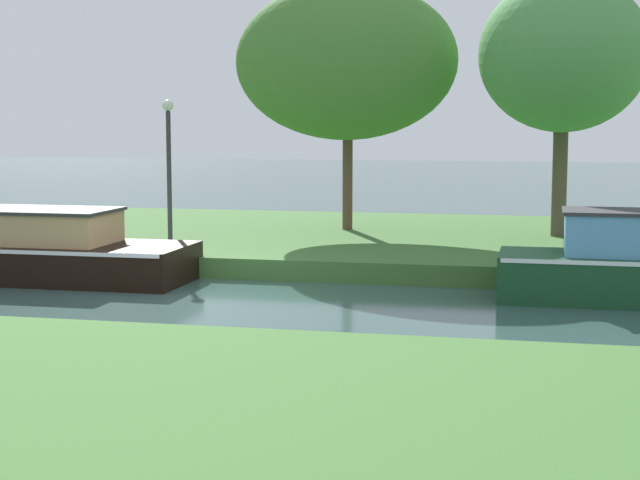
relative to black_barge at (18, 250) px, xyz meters
name	(u,v)px	position (x,y,z in m)	size (l,w,h in m)	color
ground_plane	(188,297)	(3.87, -1.20, -0.56)	(120.00, 120.00, 0.00)	#33504C
riverbank_far	(290,239)	(3.87, 5.80, -0.36)	(72.00, 10.00, 0.40)	#3B662E
black_barge	(18,250)	(0.00, 0.00, 0.00)	(6.66, 2.08, 1.35)	black
willow_tree_centre	(345,61)	(5.15, 6.00, 3.82)	(5.25, 3.28, 5.83)	brown
willow_tree_right	(564,55)	(10.09, 5.43, 3.86)	(3.67, 3.96, 5.72)	brown
lamp_post	(169,154)	(2.01, 2.75, 1.75)	(0.24, 0.24, 3.04)	#333338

